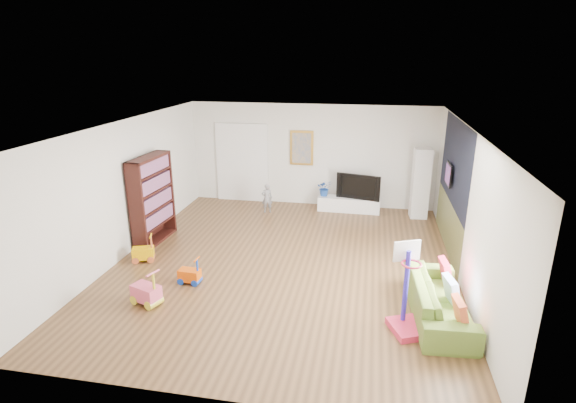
% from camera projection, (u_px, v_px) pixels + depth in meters
% --- Properties ---
extents(floor, '(6.50, 7.50, 0.00)m').
position_uv_depth(floor, '(284.00, 263.00, 8.85)').
color(floor, brown).
rests_on(floor, ground).
extents(ceiling, '(6.50, 7.50, 0.00)m').
position_uv_depth(ceiling, '(284.00, 126.00, 8.00)').
color(ceiling, white).
rests_on(ceiling, ground).
extents(wall_back, '(6.50, 0.00, 2.70)m').
position_uv_depth(wall_back, '(311.00, 155.00, 11.92)').
color(wall_back, silver).
rests_on(wall_back, ground).
extents(wall_front, '(6.50, 0.00, 2.70)m').
position_uv_depth(wall_front, '(219.00, 301.00, 4.93)').
color(wall_front, silver).
rests_on(wall_front, ground).
extents(wall_left, '(0.00, 7.50, 2.70)m').
position_uv_depth(wall_left, '(125.00, 189.00, 8.99)').
color(wall_left, silver).
rests_on(wall_left, ground).
extents(wall_right, '(0.00, 7.50, 2.70)m').
position_uv_depth(wall_right, '(466.00, 208.00, 7.86)').
color(wall_right, white).
rests_on(wall_right, ground).
extents(navy_accent, '(0.01, 3.20, 1.70)m').
position_uv_depth(navy_accent, '(455.00, 162.00, 9.01)').
color(navy_accent, black).
rests_on(navy_accent, wall_right).
extents(olive_wainscot, '(0.01, 3.20, 1.00)m').
position_uv_depth(olive_wainscot, '(448.00, 225.00, 9.43)').
color(olive_wainscot, brown).
rests_on(olive_wainscot, wall_right).
extents(doorway, '(1.45, 0.06, 2.10)m').
position_uv_depth(doorway, '(242.00, 164.00, 12.31)').
color(doorway, white).
rests_on(doorway, ground).
extents(painting_back, '(0.62, 0.06, 0.92)m').
position_uv_depth(painting_back, '(302.00, 148.00, 11.87)').
color(painting_back, gold).
rests_on(painting_back, wall_back).
extents(artwork_right, '(0.04, 0.56, 0.46)m').
position_uv_depth(artwork_right, '(449.00, 174.00, 9.30)').
color(artwork_right, '#7F3F8C').
rests_on(artwork_right, wall_right).
extents(media_console, '(1.60, 0.43, 0.37)m').
position_uv_depth(media_console, '(349.00, 204.00, 11.71)').
color(media_console, white).
rests_on(media_console, ground).
extents(tall_cabinet, '(0.43, 0.43, 1.75)m').
position_uv_depth(tall_cabinet, '(421.00, 183.00, 11.08)').
color(tall_cabinet, white).
rests_on(tall_cabinet, ground).
extents(bookshelf, '(0.41, 1.32, 1.90)m').
position_uv_depth(bookshelf, '(152.00, 200.00, 9.61)').
color(bookshelf, black).
rests_on(bookshelf, ground).
extents(sofa, '(0.93, 2.11, 0.60)m').
position_uv_depth(sofa, '(439.00, 299.00, 6.97)').
color(sofa, olive).
rests_on(sofa, ground).
extents(basketball_hoop, '(0.66, 0.72, 1.38)m').
position_uv_depth(basketball_hoop, '(411.00, 290.00, 6.46)').
color(basketball_hoop, '#D02648').
rests_on(basketball_hoop, ground).
extents(ride_on_yellow, '(0.47, 0.37, 0.54)m').
position_uv_depth(ride_on_yellow, '(143.00, 249.00, 8.85)').
color(ride_on_yellow, '#E3A900').
rests_on(ride_on_yellow, ground).
extents(ride_on_orange, '(0.39, 0.25, 0.50)m').
position_uv_depth(ride_on_orange, '(189.00, 271.00, 8.00)').
color(ride_on_orange, '#D85007').
rests_on(ride_on_orange, ground).
extents(ride_on_pink, '(0.54, 0.43, 0.63)m').
position_uv_depth(ride_on_pink, '(146.00, 287.00, 7.32)').
color(ride_on_pink, '#E15271').
rests_on(ride_on_pink, ground).
extents(child, '(0.33, 0.27, 0.76)m').
position_uv_depth(child, '(267.00, 198.00, 11.55)').
color(child, gray).
rests_on(child, ground).
extents(tv, '(1.14, 0.41, 0.65)m').
position_uv_depth(tv, '(359.00, 186.00, 11.51)').
color(tv, black).
rests_on(tv, media_console).
extents(vase_plant, '(0.44, 0.40, 0.43)m').
position_uv_depth(vase_plant, '(325.00, 188.00, 11.73)').
color(vase_plant, '#1A4399').
rests_on(vase_plant, media_console).
extents(pillow_left, '(0.15, 0.40, 0.39)m').
position_uv_depth(pillow_left, '(460.00, 312.00, 6.31)').
color(pillow_left, '#D1532F').
rests_on(pillow_left, sofa).
extents(pillow_center, '(0.19, 0.43, 0.41)m').
position_uv_depth(pillow_center, '(451.00, 290.00, 6.89)').
color(pillow_center, white).
rests_on(pillow_center, sofa).
extents(pillow_right, '(0.15, 0.41, 0.41)m').
position_uv_depth(pillow_right, '(446.00, 271.00, 7.48)').
color(pillow_right, '#B91D3B').
rests_on(pillow_right, sofa).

